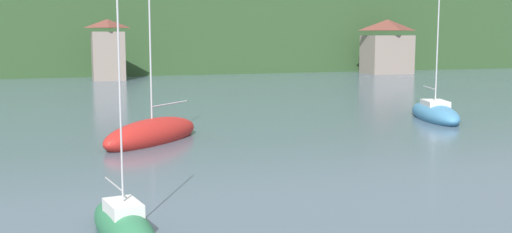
# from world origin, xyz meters

# --- Properties ---
(wooded_hillside) EXTENTS (352.00, 73.23, 41.15)m
(wooded_hillside) POSITION_xyz_m (3.60, 144.87, 6.33)
(wooded_hillside) COLOR #2D4C28
(wooded_hillside) RESTS_ON ground_plane
(shore_building_west) EXTENTS (4.22, 3.34, 7.81)m
(shore_building_west) POSITION_xyz_m (0.00, 95.70, 3.79)
(shore_building_west) COLOR gray
(shore_building_west) RESTS_ON ground_plane
(shore_building_westcentral) EXTENTS (7.08, 4.98, 8.09)m
(shore_building_westcentral) POSITION_xyz_m (41.08, 96.47, 3.93)
(shore_building_westcentral) COLOR gray
(shore_building_westcentral) RESTS_ON ground_plane
(sailboat_far_0) EXTENTS (7.11, 7.03, 10.15)m
(sailboat_far_0) POSITION_xyz_m (-2.15, 47.82, 0.41)
(sailboat_far_0) COLOR red
(sailboat_far_0) RESTS_ON ground_plane
(sailboat_far_2) EXTENTS (4.48, 8.18, 11.94)m
(sailboat_far_2) POSITION_xyz_m (18.09, 50.73, 0.42)
(sailboat_far_2) COLOR teal
(sailboat_far_2) RESTS_ON ground_plane
(sailboat_mid_4) EXTENTS (2.06, 4.90, 7.37)m
(sailboat_mid_4) POSITION_xyz_m (-5.56, 31.84, 0.32)
(sailboat_mid_4) COLOR #2D754C
(sailboat_mid_4) RESTS_ON ground_plane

